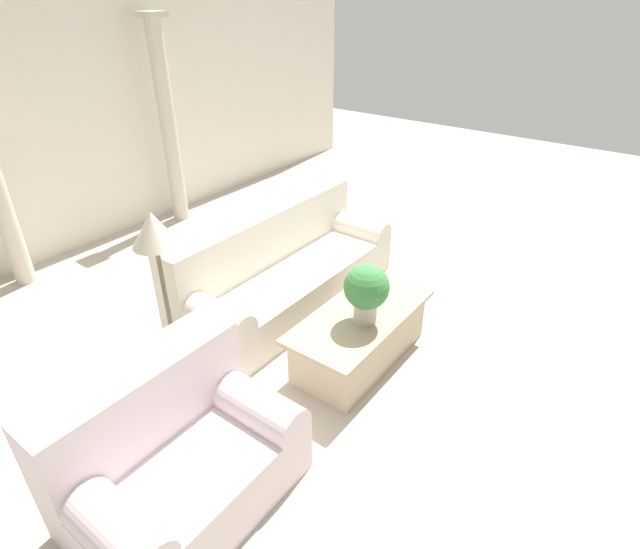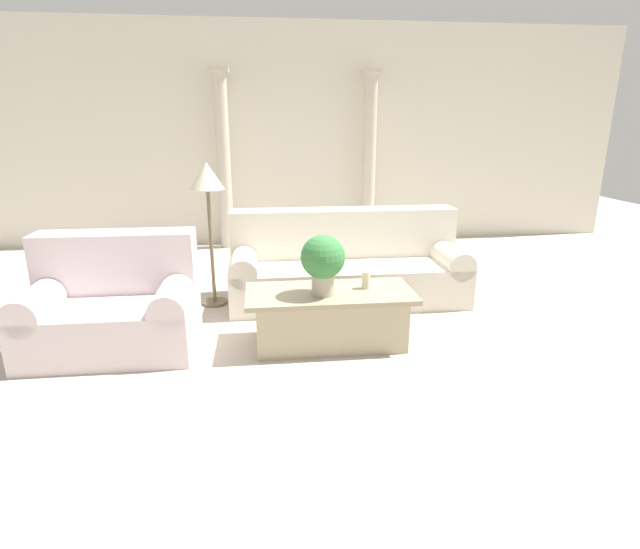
# 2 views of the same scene
# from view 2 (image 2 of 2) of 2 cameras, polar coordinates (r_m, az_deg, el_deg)

# --- Properties ---
(ground_plane) EXTENTS (16.00, 16.00, 0.00)m
(ground_plane) POSITION_cam_2_polar(r_m,az_deg,el_deg) (4.75, 0.98, -5.18)
(ground_plane) COLOR #BCB2A3
(wall_back) EXTENTS (10.00, 0.06, 3.20)m
(wall_back) POSITION_cam_2_polar(r_m,az_deg,el_deg) (7.78, -2.36, 15.53)
(wall_back) COLOR silver
(wall_back) RESTS_ON ground_plane
(sofa_long) EXTENTS (2.40, 0.91, 0.92)m
(sofa_long) POSITION_cam_2_polar(r_m,az_deg,el_deg) (5.24, 3.03, 1.02)
(sofa_long) COLOR beige
(sofa_long) RESTS_ON ground_plane
(loveseat) EXTENTS (1.30, 0.91, 0.92)m
(loveseat) POSITION_cam_2_polar(r_m,az_deg,el_deg) (4.45, -22.50, -3.13)
(loveseat) COLOR silver
(loveseat) RESTS_ON ground_plane
(coffee_table) EXTENTS (1.38, 0.64, 0.46)m
(coffee_table) POSITION_cam_2_polar(r_m,az_deg,el_deg) (4.18, 1.11, -4.84)
(coffee_table) COLOR tan
(coffee_table) RESTS_ON ground_plane
(potted_plant) EXTENTS (0.36, 0.36, 0.49)m
(potted_plant) POSITION_cam_2_polar(r_m,az_deg,el_deg) (3.94, 0.34, 1.65)
(potted_plant) COLOR #B2A893
(potted_plant) RESTS_ON coffee_table
(pillar_candle) EXTENTS (0.07, 0.07, 0.14)m
(pillar_candle) POSITION_cam_2_polar(r_m,az_deg,el_deg) (4.17, 5.27, -0.63)
(pillar_candle) COLOR beige
(pillar_candle) RESTS_ON coffee_table
(floor_lamp) EXTENTS (0.33, 0.33, 1.43)m
(floor_lamp) POSITION_cam_2_polar(r_m,az_deg,el_deg) (4.99, -12.72, 9.61)
(floor_lamp) COLOR brown
(floor_lamp) RESTS_ON ground_plane
(column_left) EXTENTS (0.27, 0.27, 2.52)m
(column_left) POSITION_cam_2_polar(r_m,az_deg,el_deg) (7.47, -10.98, 12.78)
(column_left) COLOR beige
(column_left) RESTS_ON ground_plane
(column_right) EXTENTS (0.27, 0.27, 2.52)m
(column_right) POSITION_cam_2_polar(r_m,az_deg,el_deg) (7.62, 5.61, 13.07)
(column_right) COLOR beige
(column_right) RESTS_ON ground_plane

